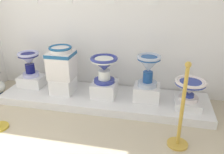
{
  "coord_description": "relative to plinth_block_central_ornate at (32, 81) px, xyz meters",
  "views": [
    {
      "loc": [
        2.67,
        -0.78,
        1.71
      ],
      "look_at": [
        2.04,
        2.18,
        0.42
      ],
      "focal_mm": 37.08,
      "sensor_mm": 36.0,
      "label": 1
    }
  ],
  "objects": [
    {
      "name": "plinth_block_squat_floral",
      "position": [
        0.58,
        -0.09,
        0.03
      ],
      "size": [
        0.32,
        0.36,
        0.24
      ],
      "primitive_type": "cube",
      "color": "white",
      "rests_on": "display_platform"
    },
    {
      "name": "plinth_block_pale_glazed",
      "position": [
        2.39,
        -0.15,
        -0.04
      ],
      "size": [
        0.34,
        0.36,
        0.1
      ],
      "primitive_type": "cube",
      "color": "white",
      "rests_on": "display_platform"
    },
    {
      "name": "plinth_block_central_ornate",
      "position": [
        0.0,
        0.0,
        0.0
      ],
      "size": [
        0.38,
        0.29,
        0.17
      ],
      "primitive_type": "cube",
      "color": "white",
      "rests_on": "display_platform"
    },
    {
      "name": "plinth_block_broad_patterned",
      "position": [
        1.22,
        -0.07,
        0.02
      ],
      "size": [
        0.34,
        0.38,
        0.21
      ],
      "primitive_type": "cube",
      "color": "white",
      "rests_on": "display_platform"
    },
    {
      "name": "antique_toilet_squat_floral",
      "position": [
        0.58,
        -0.09,
        0.4
      ],
      "size": [
        0.37,
        0.35,
        0.48
      ],
      "color": "white",
      "rests_on": "plinth_block_squat_floral"
    },
    {
      "name": "antique_toilet_broad_patterned",
      "position": [
        1.22,
        -0.07,
        0.38
      ],
      "size": [
        0.39,
        0.39,
        0.38
      ],
      "color": "navy",
      "rests_on": "plinth_block_broad_patterned"
    },
    {
      "name": "antique_toilet_central_ornate",
      "position": [
        0.0,
        0.0,
        0.35
      ],
      "size": [
        0.33,
        0.33,
        0.39
      ],
      "color": "#B4B7E8",
      "rests_on": "plinth_block_central_ornate"
    },
    {
      "name": "stanchion_post_near_right",
      "position": [
        2.24,
        -0.86,
        0.12
      ],
      "size": [
        0.23,
        0.23,
        0.98
      ],
      "color": "gold",
      "rests_on": "ground_plane"
    },
    {
      "name": "info_placard_fifth",
      "position": [
        2.36,
        0.33,
        1.25
      ],
      "size": [
        0.11,
        0.01,
        0.12
      ],
      "color": "white"
    },
    {
      "name": "antique_toilet_pale_glazed",
      "position": [
        2.39,
        -0.15,
        0.2
      ],
      "size": [
        0.41,
        0.41,
        0.29
      ],
      "color": "white",
      "rests_on": "plinth_block_pale_glazed"
    },
    {
      "name": "plinth_block_rightmost",
      "position": [
        1.83,
        -0.07,
        0.02
      ],
      "size": [
        0.36,
        0.32,
        0.21
      ],
      "primitive_type": "cube",
      "color": "white",
      "rests_on": "display_platform"
    },
    {
      "name": "display_platform",
      "position": [
        1.2,
        -0.08,
        -0.14
      ],
      "size": [
        3.04,
        0.79,
        0.11
      ],
      "primitive_type": "cube",
      "color": "white",
      "rests_on": "ground_plane"
    },
    {
      "name": "antique_toilet_rightmost",
      "position": [
        1.83,
        -0.07,
        0.42
      ],
      "size": [
        0.33,
        0.33,
        0.44
      ],
      "color": "#ADBACF",
      "rests_on": "plinth_block_rightmost"
    }
  ]
}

